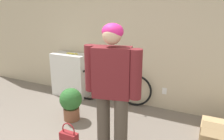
% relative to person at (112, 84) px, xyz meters
% --- Properties ---
extents(wall_back, '(8.00, 0.07, 2.60)m').
position_rel_person_xyz_m(wall_back, '(-0.26, 1.58, 0.35)').
color(wall_back, beige).
rests_on(wall_back, ground_plane).
extents(side_shelf, '(0.75, 0.36, 0.89)m').
position_rel_person_xyz_m(side_shelf, '(-1.62, 1.35, -0.50)').
color(side_shelf, white).
rests_on(side_shelf, ground_plane).
extents(person, '(0.72, 0.32, 1.65)m').
position_rel_person_xyz_m(person, '(0.00, 0.00, 0.00)').
color(person, '#4C4238').
rests_on(person, ground_plane).
extents(bicycle, '(1.57, 0.46, 0.69)m').
position_rel_person_xyz_m(bicycle, '(-0.71, 1.36, -0.61)').
color(bicycle, black).
rests_on(bicycle, ground_plane).
extents(banana, '(0.30, 0.08, 0.03)m').
position_rel_person_xyz_m(banana, '(-1.54, 1.34, -0.04)').
color(banana, '#EAD64C').
rests_on(banana, side_shelf).
extents(handbag, '(0.24, 0.10, 0.39)m').
position_rel_person_xyz_m(handbag, '(-0.54, -0.18, -0.81)').
color(handbag, maroon).
rests_on(handbag, ground_plane).
extents(cardboard_box, '(0.52, 0.45, 0.29)m').
position_rel_person_xyz_m(cardboard_box, '(1.24, 0.98, -0.84)').
color(cardboard_box, tan).
rests_on(cardboard_box, ground_plane).
extents(potted_plant, '(0.37, 0.37, 0.55)m').
position_rel_person_xyz_m(potted_plant, '(-0.99, 0.48, -0.64)').
color(potted_plant, brown).
rests_on(potted_plant, ground_plane).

